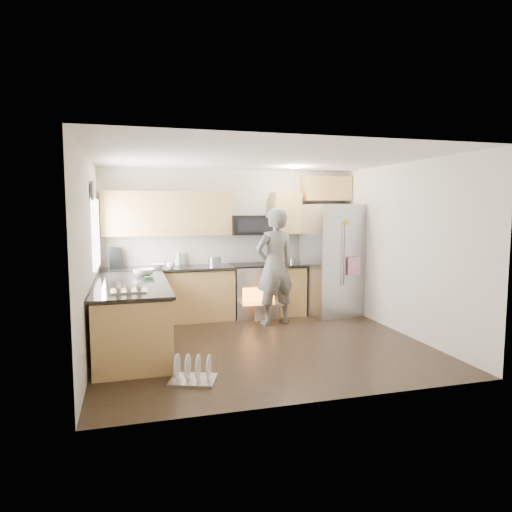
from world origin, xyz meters
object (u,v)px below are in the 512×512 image
object	(u,v)px
dish_rack	(193,374)
stove_range	(254,278)
refrigerator	(333,260)
person	(275,266)

from	to	relation	value
dish_rack	stove_range	bearing A→B (deg)	62.50
refrigerator	dish_rack	distance (m)	3.98
dish_rack	refrigerator	bearing A→B (deg)	41.74
refrigerator	person	xyz separation A→B (m)	(-1.23, -0.39, -0.03)
stove_range	refrigerator	xyz separation A→B (m)	(1.42, -0.24, 0.32)
refrigerator	person	world-z (taller)	refrigerator
stove_range	refrigerator	bearing A→B (deg)	-9.70
person	dish_rack	xyz separation A→B (m)	(-1.65, -2.19, -0.88)
refrigerator	person	size ratio (longest dim) A/B	1.03
stove_range	person	bearing A→B (deg)	-73.60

